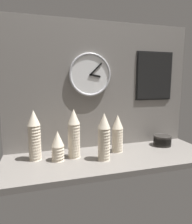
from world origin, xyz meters
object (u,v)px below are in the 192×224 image
(cup_stack_center_left, at_px, (74,134))
(bowl_stack_far_right, at_px, (162,140))
(wall_clock, at_px, (90,75))
(menu_board, at_px, (154,76))
(cup_stack_far_left, at_px, (34,135))
(cup_stack_center, at_px, (104,137))
(cup_stack_center_right, at_px, (117,133))
(cup_stack_left, at_px, (58,146))

(cup_stack_center_left, relative_size, bowl_stack_far_right, 2.40)
(bowl_stack_far_right, relative_size, wall_clock, 0.44)
(menu_board, bearing_deg, wall_clock, -179.16)
(cup_stack_center_left, bearing_deg, wall_clock, 46.10)
(cup_stack_far_left, xyz_separation_m, cup_stack_center, (0.48, -0.14, -0.01))
(cup_stack_center_right, relative_size, cup_stack_center, 0.88)
(cup_stack_center, bearing_deg, cup_stack_center_left, 152.55)
(cup_stack_center_right, distance_m, wall_clock, 0.52)
(cup_stack_far_left, distance_m, bowl_stack_far_right, 1.09)
(cup_stack_far_left, relative_size, menu_board, 0.85)
(cup_stack_center, xyz_separation_m, menu_board, (0.57, 0.29, 0.44))
(cup_stack_far_left, bearing_deg, wall_clock, 17.68)
(cup_stack_left, xyz_separation_m, cup_stack_center, (0.32, -0.08, 0.06))
(cup_stack_center_right, distance_m, cup_stack_center, 0.21)
(cup_stack_far_left, distance_m, cup_stack_center, 0.50)
(cup_stack_center_left, height_order, wall_clock, wall_clock)
(bowl_stack_far_right, bearing_deg, cup_stack_center_right, -175.99)
(cup_stack_far_left, bearing_deg, cup_stack_center_right, -0.80)
(cup_stack_center_left, bearing_deg, cup_stack_center, -27.45)
(cup_stack_center_right, bearing_deg, bowl_stack_far_right, 4.01)
(cup_stack_far_left, height_order, wall_clock, wall_clock)
(cup_stack_center, height_order, wall_clock, wall_clock)
(cup_stack_left, distance_m, bowl_stack_far_right, 0.93)
(cup_stack_center_right, height_order, cup_stack_center_left, cup_stack_center_left)
(cup_stack_far_left, height_order, cup_stack_left, cup_stack_far_left)
(cup_stack_far_left, relative_size, cup_stack_left, 1.68)
(cup_stack_center, distance_m, wall_clock, 0.53)
(cup_stack_center_left, bearing_deg, cup_stack_far_left, 172.82)
(cup_stack_left, relative_size, menu_board, 0.51)
(cup_stack_far_left, xyz_separation_m, bowl_stack_far_right, (1.08, 0.02, -0.14))
(cup_stack_center_left, xyz_separation_m, wall_clock, (0.17, 0.18, 0.43))
(cup_stack_center_right, relative_size, menu_board, 0.71)
(cup_stack_center_right, bearing_deg, cup_stack_center_left, -175.76)
(cup_stack_far_left, bearing_deg, cup_stack_center_left, -7.18)
(cup_stack_far_left, xyz_separation_m, cup_stack_left, (0.16, -0.06, -0.07))
(cup_stack_center, bearing_deg, cup_stack_left, 166.44)
(cup_stack_left, height_order, cup_stack_center_right, cup_stack_center_right)
(cup_stack_left, bearing_deg, menu_board, 13.47)
(cup_stack_left, distance_m, menu_board, 1.05)
(bowl_stack_far_right, height_order, menu_board, menu_board)
(wall_clock, xyz_separation_m, menu_board, (0.60, 0.01, -0.01))
(cup_stack_left, xyz_separation_m, wall_clock, (0.30, 0.21, 0.51))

